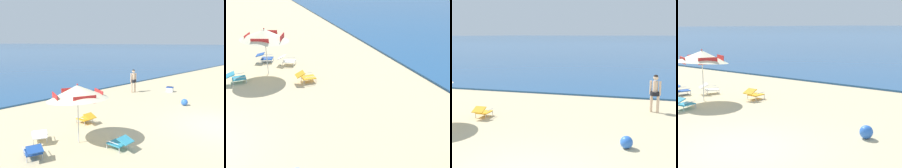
# 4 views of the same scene
# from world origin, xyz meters

# --- Properties ---
(ground_plane) EXTENTS (800.00, 800.00, 0.00)m
(ground_plane) POSITION_xyz_m (0.00, 0.00, 0.00)
(ground_plane) COLOR #CCB78C
(beach_umbrella_striped_main) EXTENTS (2.37, 2.41, 2.29)m
(beach_umbrella_striped_main) POSITION_xyz_m (-5.48, 3.23, 1.94)
(beach_umbrella_striped_main) COLOR silver
(beach_umbrella_striped_main) RESTS_ON ground
(lounge_chair_under_umbrella) EXTENTS (0.60, 0.89, 0.50)m
(lounge_chair_under_umbrella) POSITION_xyz_m (-4.87, 1.70, 0.28)
(lounge_chair_under_umbrella) COLOR teal
(lounge_chair_under_umbrella) RESTS_ON ground
(lounge_chair_beside_umbrella) EXTENTS (0.77, 0.98, 0.49)m
(lounge_chair_beside_umbrella) POSITION_xyz_m (-7.29, 3.31, 0.28)
(lounge_chair_beside_umbrella) COLOR #1E4799
(lounge_chair_beside_umbrella) RESTS_ON ground
(lounge_chair_facing_sea) EXTENTS (0.88, 1.02, 0.52)m
(lounge_chair_facing_sea) POSITION_xyz_m (-6.44, 4.34, 0.27)
(lounge_chair_facing_sea) COLOR white
(lounge_chair_facing_sea) RESTS_ON ground
(lounge_chair_spare_folded) EXTENTS (0.58, 0.89, 0.51)m
(lounge_chair_spare_folded) POSITION_xyz_m (-3.83, 4.68, 0.27)
(lounge_chair_spare_folded) COLOR gold
(lounge_chair_spare_folded) RESTS_ON ground
(person_standing_near_shore) EXTENTS (0.50, 0.43, 1.74)m
(person_standing_near_shore) POSITION_xyz_m (3.34, 7.47, 1.01)
(person_standing_near_shore) COLOR beige
(person_standing_near_shore) RESTS_ON ground
(cooler_box) EXTENTS (0.48, 0.57, 0.43)m
(cooler_box) POSITION_xyz_m (5.37, 5.52, 0.20)
(cooler_box) COLOR white
(cooler_box) RESTS_ON ground
(beach_ball) EXTENTS (0.40, 0.40, 0.40)m
(beach_ball) POSITION_xyz_m (2.32, 2.82, 0.20)
(beach_ball) COLOR blue
(beach_ball) RESTS_ON ground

